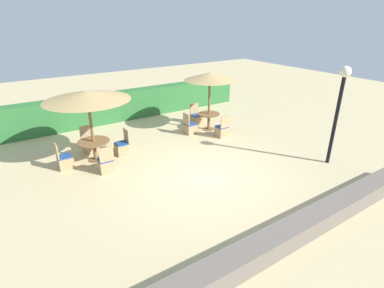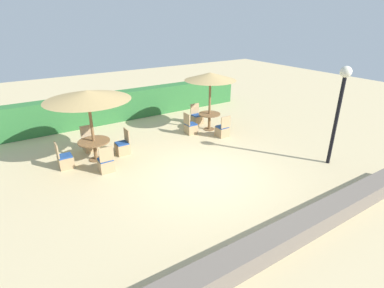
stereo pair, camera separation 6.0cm
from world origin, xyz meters
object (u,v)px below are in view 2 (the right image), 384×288
object	(u,v)px
parasol_back_right	(210,77)
patio_chair_back_right_west	(191,128)
patio_chair_back_left_north	(89,144)
patio_chair_back_left_south	(106,164)
round_table_back_left	(94,145)
patio_chair_back_right_north	(197,118)
patio_chair_back_left_east	(123,147)
parasol_back_left	(87,95)
patio_chair_back_left_west	(65,160)
round_table_back_right	(209,117)
patio_chair_back_right_south	(222,131)
lamp_post	(341,97)

from	to	relation	value
parasol_back_right	patio_chair_back_right_west	size ratio (longest dim) A/B	2.73
patio_chair_back_left_north	patio_chair_back_left_south	size ratio (longest dim) A/B	1.00
round_table_back_left	patio_chair_back_right_north	bearing A→B (deg)	13.52
patio_chair_back_right_west	round_table_back_left	distance (m)	4.24
round_table_back_left	patio_chair_back_left_east	xyz separation A→B (m)	(1.00, -0.04, -0.32)
patio_chair_back_right_north	parasol_back_left	world-z (taller)	parasol_back_left
patio_chair_back_right_west	patio_chair_back_left_east	distance (m)	3.24
patio_chair_back_left_east	patio_chair_back_left_south	world-z (taller)	same
patio_chair_back_left_west	patio_chair_back_left_north	bearing A→B (deg)	132.64
round_table_back_right	patio_chair_back_right_west	xyz separation A→B (m)	(-0.97, 0.04, -0.30)
patio_chair_back_left_north	patio_chair_back_right_west	bearing A→B (deg)	171.47
parasol_back_right	patio_chair_back_right_west	xyz separation A→B (m)	(-0.97, 0.04, -2.10)
parasol_back_right	round_table_back_left	world-z (taller)	parasol_back_right
parasol_back_right	round_table_back_left	xyz separation A→B (m)	(-5.19, -0.30, -1.78)
round_table_back_left	patio_chair_back_left_west	bearing A→B (deg)	-177.82
round_table_back_left	patio_chair_back_left_south	xyz separation A→B (m)	(0.04, -1.04, -0.32)
round_table_back_right	patio_chair_back_left_north	size ratio (longest dim) A/B	1.04
patio_chair_back_right_south	round_table_back_left	bearing A→B (deg)	172.44
patio_chair_back_right_north	patio_chair_back_left_south	world-z (taller)	same
patio_chair_back_left_north	patio_chair_back_left_east	size ratio (longest dim) A/B	1.00
patio_chair_back_left_east	patio_chair_back_left_west	size ratio (longest dim) A/B	1.00
patio_chair_back_right_south	round_table_back_left	world-z (taller)	patio_chair_back_right_south
round_table_back_right	patio_chair_back_left_west	world-z (taller)	patio_chair_back_left_west
patio_chair_back_right_south	parasol_back_left	xyz separation A→B (m)	(-5.16, 0.68, 2.07)
round_table_back_left	lamp_post	bearing A→B (deg)	-34.60
parasol_back_right	patio_chair_back_right_south	bearing A→B (deg)	-91.44
patio_chair_back_right_north	patio_chair_back_right_south	world-z (taller)	same
patio_chair_back_right_north	patio_chair_back_right_west	distance (m)	1.30
patio_chair_back_right_west	parasol_back_left	world-z (taller)	parasol_back_left
round_table_back_right	patio_chair_back_left_west	bearing A→B (deg)	-176.88
patio_chair_back_right_north	patio_chair_back_right_west	size ratio (longest dim) A/B	1.00
lamp_post	patio_chair_back_left_east	size ratio (longest dim) A/B	3.57
round_table_back_right	patio_chair_back_left_west	distance (m)	6.23
patio_chair_back_left_east	patio_chair_back_right_south	bearing A→B (deg)	-98.78
patio_chair_back_right_west	round_table_back_left	size ratio (longest dim) A/B	0.85
parasol_back_right	patio_chair_back_left_north	size ratio (longest dim) A/B	2.73
lamp_post	round_table_back_right	world-z (taller)	lamp_post
patio_chair_back_right_north	patio_chair_back_left_south	bearing A→B (deg)	24.02
patio_chair_back_right_west	patio_chair_back_left_east	xyz separation A→B (m)	(-3.22, -0.38, 0.00)
lamp_post	round_table_back_left	bearing A→B (deg)	145.40
parasol_back_right	patio_chair_back_right_west	distance (m)	2.31
parasol_back_left	patio_chair_back_left_west	size ratio (longest dim) A/B	3.03
parasol_back_right	patio_chair_back_left_east	size ratio (longest dim) A/B	2.73
parasol_back_right	patio_chair_back_left_east	world-z (taller)	parasol_back_right
patio_chair_back_right_south	patio_chair_back_left_east	distance (m)	4.21
lamp_post	parasol_back_left	xyz separation A→B (m)	(-6.73, 4.64, -0.02)
patio_chair_back_right_north	patio_chair_back_left_east	distance (m)	4.35
lamp_post	patio_chair_back_right_north	bearing A→B (deg)	105.00
round_table_back_right	patio_chair_back_right_south	bearing A→B (deg)	-91.44
round_table_back_right	round_table_back_left	bearing A→B (deg)	-176.70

